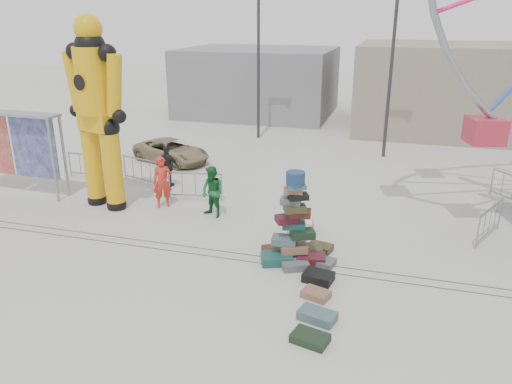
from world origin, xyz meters
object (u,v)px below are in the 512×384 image
(crash_test_dummy, at_px, (97,107))
(barricade_dummy_b, at_px, (142,171))
(pedestrian_black, at_px, (168,166))
(banner_scaffold, at_px, (9,133))
(steamer_trunk, at_px, (300,227))
(barricade_wheel_front, at_px, (490,222))
(suitcase_tower, at_px, (293,236))
(pedestrian_red, at_px, (162,182))
(pedestrian_green, at_px, (213,192))
(barricade_dummy_a, at_px, (90,166))
(parked_suv, at_px, (171,151))
(barricade_dummy_c, at_px, (195,186))
(lamp_post_right, at_px, (394,63))
(lamp_post_left, at_px, (260,56))

(crash_test_dummy, relative_size, barricade_dummy_b, 3.44)
(pedestrian_black, bearing_deg, banner_scaffold, 27.60)
(steamer_trunk, distance_m, barricade_wheel_front, 5.88)
(suitcase_tower, relative_size, pedestrian_red, 1.41)
(pedestrian_green, bearing_deg, barricade_wheel_front, 28.49)
(steamer_trunk, height_order, barricade_dummy_a, barricade_dummy_a)
(crash_test_dummy, bearing_deg, parked_suv, 107.18)
(barricade_dummy_c, bearing_deg, parked_suv, 115.12)
(parked_suv, bearing_deg, pedestrian_red, -136.75)
(lamp_post_right, bearing_deg, pedestrian_green, -119.56)
(barricade_wheel_front, distance_m, parked_suv, 14.12)
(barricade_dummy_a, distance_m, pedestrian_red, 4.96)
(crash_test_dummy, xyz_separation_m, barricade_dummy_a, (-2.41, 2.65, -3.07))
(banner_scaffold, height_order, barricade_wheel_front, banner_scaffold)
(barricade_dummy_b, relative_size, barricade_wheel_front, 1.00)
(lamp_post_left, xyz_separation_m, banner_scaffold, (-6.63, -11.41, -2.07))
(lamp_post_left, height_order, pedestrian_green, lamp_post_left)
(suitcase_tower, distance_m, barricade_dummy_c, 5.89)
(banner_scaffold, height_order, barricade_dummy_c, banner_scaffold)
(barricade_dummy_c, xyz_separation_m, barricade_wheel_front, (10.13, -0.60, 0.00))
(crash_test_dummy, distance_m, barricade_dummy_c, 4.48)
(banner_scaffold, bearing_deg, barricade_wheel_front, 3.54)
(steamer_trunk, height_order, pedestrian_red, pedestrian_red)
(banner_scaffold, height_order, parked_suv, banner_scaffold)
(suitcase_tower, bearing_deg, crash_test_dummy, 145.95)
(barricade_dummy_a, height_order, pedestrian_black, pedestrian_black)
(barricade_wheel_front, height_order, pedestrian_black, pedestrian_black)
(suitcase_tower, height_order, crash_test_dummy, crash_test_dummy)
(lamp_post_left, relative_size, pedestrian_black, 4.75)
(banner_scaffold, relative_size, pedestrian_red, 2.36)
(barricade_dummy_c, relative_size, pedestrian_green, 1.12)
(suitcase_tower, relative_size, barricade_wheel_front, 1.33)
(suitcase_tower, distance_m, banner_scaffold, 11.96)
(barricade_dummy_a, xyz_separation_m, parked_suv, (2.24, 3.22, -0.01))
(barricade_wheel_front, bearing_deg, barricade_dummy_a, 109.28)
(lamp_post_right, distance_m, pedestrian_green, 11.53)
(lamp_post_right, bearing_deg, crash_test_dummy, -134.54)
(lamp_post_left, xyz_separation_m, suitcase_tower, (4.94, -13.92, -3.74))
(barricade_dummy_b, bearing_deg, banner_scaffold, -133.20)
(lamp_post_left, xyz_separation_m, pedestrian_green, (1.59, -11.54, -3.59))
(lamp_post_right, xyz_separation_m, barricade_dummy_b, (-9.49, -7.06, -3.93))
(banner_scaffold, xyz_separation_m, pedestrian_black, (5.34, 2.37, -1.57))
(crash_test_dummy, distance_m, barricade_wheel_front, 13.42)
(pedestrian_red, bearing_deg, pedestrian_black, 78.79)
(barricade_dummy_c, height_order, parked_suv, barricade_dummy_c)
(barricade_dummy_a, bearing_deg, pedestrian_black, -1.08)
(banner_scaffold, height_order, barricade_dummy_a, banner_scaffold)
(suitcase_tower, height_order, pedestrian_green, suitcase_tower)
(pedestrian_green, bearing_deg, pedestrian_red, -166.17)
(barricade_dummy_a, relative_size, parked_suv, 0.52)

